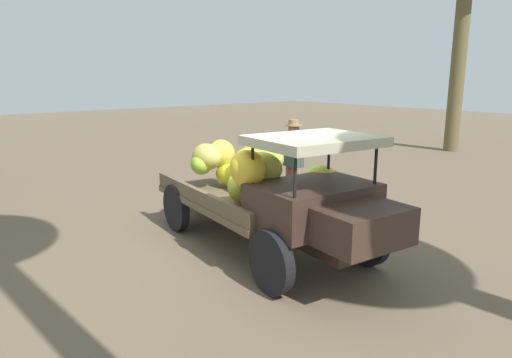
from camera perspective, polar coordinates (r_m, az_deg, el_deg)
ground_plane at (r=7.01m, az=-0.07°, el=-8.90°), size 60.00×60.00×0.00m
truck at (r=6.75m, az=1.90°, el=-1.27°), size 4.58×2.14×1.84m
farmer at (r=8.99m, az=4.59°, el=2.54°), size 0.53×0.49×1.76m
wooden_crate at (r=9.15m, az=-6.36°, el=-2.42°), size 0.69×0.65×0.42m
loose_banana_bunch at (r=8.75m, az=9.64°, el=-3.30°), size 0.63×0.65×0.40m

